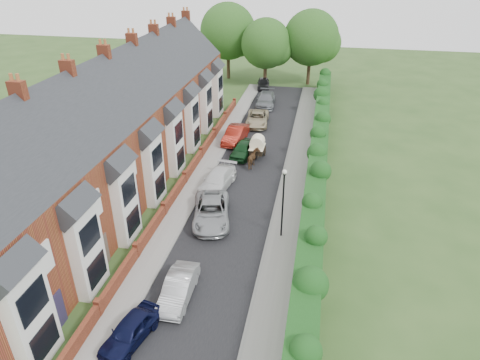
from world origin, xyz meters
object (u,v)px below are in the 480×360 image
at_px(car_silver_a, 178,288).
at_px(horse, 253,159).
at_px(car_white, 218,180).
at_px(car_beige, 257,119).
at_px(car_green, 243,149).
at_px(car_grey, 266,100).
at_px(car_red, 235,134).
at_px(horse_cart, 257,145).
at_px(car_silver_b, 211,212).
at_px(lamppost, 283,195).
at_px(car_navy, 130,331).
at_px(car_black, 263,83).

xyz_separation_m(car_silver_a, horse, (1.37, 16.95, 0.13)).
bearing_deg(car_white, car_beige, 94.15).
distance_m(car_green, car_grey, 15.08).
relative_size(car_red, horse_cart, 1.56).
xyz_separation_m(car_silver_b, car_green, (0.15, 11.20, -0.06)).
xyz_separation_m(lamppost, car_green, (-5.00, 12.20, -2.60)).
height_order(lamppost, car_grey, lamppost).
bearing_deg(car_navy, horse, 95.92).
bearing_deg(car_silver_a, lamppost, 53.04).
bearing_deg(horse_cart, car_green, 177.54).
bearing_deg(car_silver_b, car_grey, 76.80).
xyz_separation_m(lamppost, horse, (-3.63, 10.07, -2.48)).
xyz_separation_m(car_red, horse, (2.77, -5.35, 0.03)).
bearing_deg(car_white, car_silver_a, -78.51).
bearing_deg(car_beige, lamppost, -81.01).
bearing_deg(lamppost, car_black, 100.48).
xyz_separation_m(car_navy, car_white, (0.52, 15.95, 0.08)).
bearing_deg(car_grey, horse_cart, -88.60).
xyz_separation_m(horse, horse_cart, (0.00, 2.08, 0.45)).
distance_m(lamppost, car_white, 8.61).
bearing_deg(car_navy, car_red, 103.69).
height_order(lamppost, horse_cart, lamppost).
relative_size(lamppost, car_beige, 1.02).
height_order(lamppost, car_red, lamppost).
relative_size(car_silver_a, horse_cart, 1.35).
bearing_deg(car_white, car_grey, 95.19).
bearing_deg(horse_cart, lamppost, -73.34).
bearing_deg(car_silver_a, car_silver_b, 90.12).
bearing_deg(car_grey, car_black, 97.06).
xyz_separation_m(lamppost, car_black, (-6.40, 34.60, -2.59)).
height_order(car_white, horse_cart, horse_cart).
bearing_deg(car_black, car_silver_a, -95.62).
height_order(car_silver_a, car_green, car_green).
bearing_deg(car_black, horse_cart, -90.53).
distance_m(car_silver_a, car_grey, 34.17).
height_order(car_navy, car_silver_a, car_silver_a).
bearing_deg(car_beige, horse, -87.27).
xyz_separation_m(car_silver_a, horse_cart, (1.37, 19.03, 0.58)).
height_order(car_navy, horse_cart, horse_cart).
bearing_deg(car_silver_a, car_green, 89.02).
distance_m(car_green, car_red, 3.51).
bearing_deg(horse_cart, car_silver_b, -97.76).
distance_m(car_navy, horse_cart, 22.52).
distance_m(lamppost, car_red, 16.88).
relative_size(car_green, horse, 2.14).
bearing_deg(car_grey, lamppost, -83.37).
bearing_deg(car_silver_b, lamppost, -23.86).
bearing_deg(horse, car_black, -79.73).
distance_m(lamppost, horse_cart, 12.84).
bearing_deg(car_navy, car_silver_b, 97.33).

